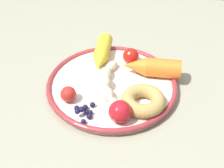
# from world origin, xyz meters

# --- Properties ---
(dining_table) EXTENTS (0.98, 0.92, 0.75)m
(dining_table) POSITION_xyz_m (0.00, 0.00, 0.65)
(dining_table) COLOR #9A9981
(dining_table) RESTS_ON ground_plane
(plate) EXTENTS (0.28, 0.28, 0.02)m
(plate) POSITION_xyz_m (-0.03, 0.01, 0.76)
(plate) COLOR white
(plate) RESTS_ON dining_table
(banana) EXTENTS (0.07, 0.16, 0.03)m
(banana) POSITION_xyz_m (-0.02, 0.02, 0.77)
(banana) COLOR #E7ECBA
(banana) RESTS_ON plate
(carrot_orange) EXTENTS (0.13, 0.04, 0.04)m
(carrot_orange) POSITION_xyz_m (-0.11, -0.04, 0.78)
(carrot_orange) COLOR orange
(carrot_orange) RESTS_ON plate
(carrot_yellow) EXTENTS (0.04, 0.12, 0.04)m
(carrot_yellow) POSITION_xyz_m (0.01, -0.08, 0.78)
(carrot_yellow) COLOR yellow
(carrot_yellow) RESTS_ON plate
(donut) EXTENTS (0.12, 0.12, 0.03)m
(donut) POSITION_xyz_m (-0.10, 0.06, 0.77)
(donut) COLOR tan
(donut) RESTS_ON plate
(blueberry_pile) EXTENTS (0.04, 0.06, 0.02)m
(blueberry_pile) POSITION_xyz_m (0.01, 0.10, 0.77)
(blueberry_pile) COLOR #191638
(blueberry_pile) RESTS_ON plate
(tomato_near) EXTENTS (0.03, 0.03, 0.03)m
(tomato_near) POSITION_xyz_m (0.05, 0.07, 0.77)
(tomato_near) COLOR red
(tomato_near) RESTS_ON plate
(tomato_mid) EXTENTS (0.04, 0.04, 0.04)m
(tomato_mid) POSITION_xyz_m (-0.06, 0.11, 0.78)
(tomato_mid) COLOR red
(tomato_mid) RESTS_ON plate
(tomato_far) EXTENTS (0.04, 0.04, 0.04)m
(tomato_far) POSITION_xyz_m (-0.06, -0.07, 0.78)
(tomato_far) COLOR red
(tomato_far) RESTS_ON plate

